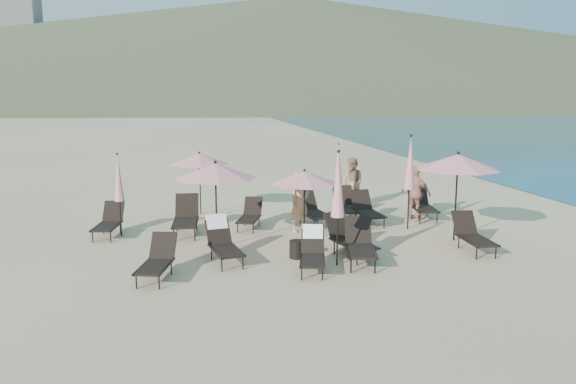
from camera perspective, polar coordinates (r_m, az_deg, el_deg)
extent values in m
plane|color=#D6BA8C|center=(13.98, 5.77, -6.86)|extent=(800.00, 800.00, 0.00)
cone|color=brown|center=(320.09, 0.40, 14.48)|extent=(690.00, 690.00, 55.00)
cone|color=brown|center=(394.01, 18.71, 11.48)|extent=(280.00, 280.00, 32.00)
cube|color=beige|center=(266.84, -26.25, 13.53)|extent=(22.00, 18.00, 48.00)
cube|color=beige|center=(325.71, -18.85, 12.37)|extent=(18.00, 16.00, 38.00)
cube|color=black|center=(12.62, -13.46, -7.45)|extent=(0.84, 1.23, 0.05)
cube|color=black|center=(13.23, -12.56, -5.34)|extent=(0.67, 0.56, 0.58)
cylinder|color=black|center=(12.32, -15.16, -8.78)|extent=(0.03, 0.03, 0.32)
cylinder|color=black|center=(13.19, -13.82, -7.45)|extent=(0.03, 0.03, 0.32)
cylinder|color=black|center=(12.18, -12.97, -8.91)|extent=(0.03, 0.03, 0.32)
cylinder|color=black|center=(13.05, -11.77, -7.55)|extent=(0.03, 0.03, 0.32)
cube|color=black|center=(12.74, -14.62, -7.28)|extent=(0.36, 1.23, 0.04)
cube|color=black|center=(12.58, -12.18, -7.41)|extent=(0.36, 1.23, 0.04)
cube|color=black|center=(13.52, -6.25, -5.97)|extent=(0.79, 1.25, 0.05)
cube|color=black|center=(14.17, -7.10, -4.03)|extent=(0.67, 0.54, 0.60)
cylinder|color=black|center=(13.06, -6.74, -7.37)|extent=(0.03, 0.03, 0.33)
cylinder|color=black|center=(13.99, -7.78, -6.19)|extent=(0.03, 0.03, 0.33)
cylinder|color=black|center=(13.19, -4.62, -7.15)|extent=(0.03, 0.03, 0.33)
cylinder|color=black|center=(14.11, -5.79, -6.01)|extent=(0.03, 0.03, 0.33)
cube|color=black|center=(13.49, -7.49, -5.99)|extent=(0.27, 1.29, 0.04)
cube|color=black|center=(13.64, -5.12, -5.77)|extent=(0.27, 1.29, 0.04)
cube|color=white|center=(14.25, -7.26, -3.01)|extent=(0.56, 0.36, 0.36)
cube|color=black|center=(12.80, 2.49, -7.00)|extent=(0.79, 1.16, 0.04)
cube|color=black|center=(13.41, 2.52, -5.04)|extent=(0.63, 0.52, 0.54)
cylinder|color=black|center=(12.43, 1.40, -8.29)|extent=(0.03, 0.03, 0.30)
cylinder|color=black|center=(13.29, 1.51, -7.05)|extent=(0.03, 0.03, 0.30)
cylinder|color=black|center=(12.43, 3.53, -8.31)|extent=(0.03, 0.03, 0.30)
cylinder|color=black|center=(13.29, 3.50, -7.07)|extent=(0.03, 0.03, 0.30)
cube|color=black|center=(12.84, 1.30, -6.89)|extent=(0.32, 1.16, 0.04)
cube|color=black|center=(12.84, 3.68, -6.92)|extent=(0.32, 1.16, 0.04)
cube|color=white|center=(13.48, 2.54, -4.05)|extent=(0.52, 0.36, 0.33)
cube|color=black|center=(13.43, 7.42, -5.98)|extent=(0.92, 1.37, 0.05)
cube|color=black|center=(14.16, 7.12, -3.82)|extent=(0.74, 0.61, 0.65)
cylinder|color=black|center=(12.96, 6.42, -7.43)|extent=(0.04, 0.04, 0.36)
cylinder|color=black|center=(13.99, 6.06, -6.09)|extent=(0.04, 0.04, 0.36)
cylinder|color=black|center=(13.02, 8.83, -7.41)|extent=(0.04, 0.04, 0.36)
cylinder|color=black|center=(14.04, 8.30, -6.08)|extent=(0.04, 0.04, 0.36)
cube|color=black|center=(13.45, 6.06, -5.88)|extent=(0.36, 1.39, 0.04)
cube|color=black|center=(13.51, 8.74, -5.87)|extent=(0.36, 1.39, 0.04)
cube|color=black|center=(14.04, 6.81, -5.28)|extent=(0.93, 1.35, 0.05)
cube|color=black|center=(14.64, 5.07, -3.38)|extent=(0.73, 0.61, 0.63)
cylinder|color=black|center=(13.54, 7.03, -6.69)|extent=(0.04, 0.04, 0.35)
cylinder|color=black|center=(14.39, 4.72, -5.61)|extent=(0.04, 0.04, 0.35)
cylinder|color=black|center=(13.83, 8.88, -6.37)|extent=(0.04, 0.04, 0.35)
cylinder|color=black|center=(14.67, 6.51, -5.34)|extent=(0.04, 0.04, 0.35)
cube|color=black|center=(13.92, 5.63, -5.35)|extent=(0.40, 1.35, 0.04)
cube|color=black|center=(14.24, 7.74, -5.04)|extent=(0.40, 1.35, 0.04)
cube|color=black|center=(15.12, 18.68, -4.71)|extent=(0.66, 1.20, 0.05)
cube|color=black|center=(15.73, 17.47, -2.99)|extent=(0.62, 0.47, 0.60)
cylinder|color=black|center=(14.63, 18.61, -5.90)|extent=(0.03, 0.03, 0.33)
cylinder|color=black|center=(15.50, 16.96, -4.92)|extent=(0.03, 0.03, 0.33)
cylinder|color=black|center=(14.86, 20.35, -5.76)|extent=(0.03, 0.03, 0.33)
cylinder|color=black|center=(15.71, 18.64, -4.80)|extent=(0.03, 0.03, 0.33)
cube|color=black|center=(15.03, 17.61, -4.70)|extent=(0.11, 1.31, 0.04)
cube|color=black|center=(15.29, 19.58, -4.56)|extent=(0.11, 1.31, 0.04)
cube|color=black|center=(16.61, -17.97, -3.37)|extent=(0.77, 1.21, 0.05)
cube|color=black|center=(17.26, -17.31, -1.89)|extent=(0.65, 0.52, 0.58)
cylinder|color=black|center=(16.29, -19.23, -4.33)|extent=(0.03, 0.03, 0.32)
cylinder|color=black|center=(17.19, -18.25, -3.52)|extent=(0.03, 0.03, 0.32)
cylinder|color=black|center=(16.15, -17.58, -4.36)|extent=(0.03, 0.03, 0.32)
cylinder|color=black|center=(17.05, -16.67, -3.55)|extent=(0.03, 0.03, 0.32)
cube|color=black|center=(16.74, -18.85, -3.29)|extent=(0.26, 1.26, 0.04)
cube|color=black|center=(16.58, -16.99, -3.32)|extent=(0.26, 1.26, 0.04)
cube|color=black|center=(16.29, -10.38, -3.10)|extent=(0.79, 1.37, 0.05)
cube|color=black|center=(17.08, -10.23, -1.36)|extent=(0.72, 0.55, 0.68)
cylinder|color=black|center=(15.83, -11.53, -4.27)|extent=(0.04, 0.04, 0.37)
cylinder|color=black|center=(16.92, -11.20, -3.32)|extent=(0.04, 0.04, 0.37)
cylinder|color=black|center=(15.79, -9.45, -4.24)|extent=(0.04, 0.04, 0.37)
cylinder|color=black|center=(16.88, -9.26, -3.28)|extent=(0.04, 0.04, 0.37)
cube|color=black|center=(16.37, -11.53, -3.04)|extent=(0.17, 1.48, 0.04)
cube|color=black|center=(16.32, -9.22, -3.00)|extent=(0.17, 1.48, 0.04)
cube|color=black|center=(16.80, -4.04, -2.81)|extent=(0.87, 1.19, 0.04)
cube|color=black|center=(17.43, -3.57, -1.44)|extent=(0.65, 0.56, 0.55)
cylinder|color=black|center=(16.46, -5.14, -3.67)|extent=(0.03, 0.03, 0.30)
cylinder|color=black|center=(17.33, -4.47, -2.95)|extent=(0.03, 0.03, 0.30)
cylinder|color=black|center=(16.36, -3.56, -3.73)|extent=(0.03, 0.03, 0.30)
cylinder|color=black|center=(17.24, -2.96, -3.00)|extent=(0.03, 0.03, 0.30)
cube|color=black|center=(16.89, -4.90, -2.71)|extent=(0.42, 1.15, 0.04)
cube|color=black|center=(16.78, -3.12, -2.78)|extent=(0.42, 1.15, 0.04)
cube|color=black|center=(17.09, 2.86, -2.33)|extent=(0.87, 1.39, 0.05)
cube|color=black|center=(17.82, 1.77, -0.75)|extent=(0.74, 0.59, 0.67)
cylinder|color=black|center=(16.55, 2.69, -3.45)|extent=(0.04, 0.04, 0.37)
cylinder|color=black|center=(17.55, 1.28, -2.64)|extent=(0.04, 0.04, 0.37)
cylinder|color=black|center=(16.77, 4.47, -3.28)|extent=(0.04, 0.04, 0.37)
cylinder|color=black|center=(17.76, 2.97, -2.49)|extent=(0.04, 0.04, 0.37)
cube|color=black|center=(17.02, 1.78, -2.34)|extent=(0.27, 1.45, 0.04)
cube|color=black|center=(17.27, 3.79, -2.17)|extent=(0.27, 1.45, 0.04)
cube|color=black|center=(18.03, 5.79, -1.77)|extent=(0.86, 1.33, 0.05)
cube|color=black|center=(18.78, 5.55, -0.34)|extent=(0.71, 0.58, 0.64)
cylinder|color=black|center=(17.55, 5.09, -2.71)|extent=(0.04, 0.04, 0.35)
cylinder|color=black|center=(18.58, 4.79, -1.98)|extent=(0.04, 0.04, 0.35)
cylinder|color=black|center=(17.61, 6.82, -2.70)|extent=(0.04, 0.04, 0.35)
cylinder|color=black|center=(18.63, 6.43, -1.97)|extent=(0.04, 0.04, 0.35)
cube|color=black|center=(18.05, 4.80, -1.71)|extent=(0.30, 1.37, 0.04)
cube|color=black|center=(18.12, 6.75, -1.70)|extent=(0.30, 1.37, 0.04)
cube|color=black|center=(18.54, 13.66, -1.65)|extent=(0.84, 1.34, 0.05)
cube|color=black|center=(19.28, 13.02, -0.24)|extent=(0.72, 0.57, 0.65)
cylinder|color=black|center=(18.02, 13.25, -2.59)|extent=(0.04, 0.04, 0.36)
cylinder|color=black|center=(19.03, 12.39, -1.88)|extent=(0.04, 0.04, 0.36)
cylinder|color=black|center=(18.17, 14.91, -2.56)|extent=(0.04, 0.04, 0.36)
cylinder|color=black|center=(19.18, 13.97, -1.85)|extent=(0.04, 0.04, 0.36)
cube|color=black|center=(18.51, 12.68, -1.60)|extent=(0.26, 1.40, 0.04)
cube|color=black|center=(18.68, 14.55, -1.57)|extent=(0.26, 1.40, 0.04)
cube|color=black|center=(17.48, 8.33, -2.24)|extent=(0.66, 1.22, 0.05)
cube|color=black|center=(18.16, 7.43, -0.79)|extent=(0.64, 0.48, 0.62)
cylinder|color=black|center=(16.97, 8.11, -3.24)|extent=(0.04, 0.04, 0.34)
cylinder|color=black|center=(17.91, 6.93, -2.49)|extent=(0.04, 0.04, 0.34)
cylinder|color=black|center=(17.17, 9.74, -3.13)|extent=(0.04, 0.04, 0.34)
cylinder|color=black|center=(18.10, 8.48, -2.40)|extent=(0.04, 0.04, 0.34)
cube|color=black|center=(17.42, 7.35, -2.23)|extent=(0.08, 1.35, 0.04)
cube|color=black|center=(17.64, 9.19, -2.12)|extent=(0.08, 1.35, 0.04)
cylinder|color=black|center=(14.77, -7.30, -1.62)|extent=(0.05, 0.05, 2.17)
cone|color=#DD817D|center=(14.60, -7.39, 2.15)|extent=(2.17, 2.17, 0.39)
sphere|color=black|center=(14.57, -7.41, 3.04)|extent=(0.08, 0.08, 0.08)
cylinder|color=black|center=(15.17, 1.66, -1.74)|extent=(0.04, 0.04, 1.90)
cone|color=#DD817D|center=(15.01, 1.67, 1.47)|extent=(1.90, 1.90, 0.34)
sphere|color=black|center=(14.99, 1.68, 2.22)|extent=(0.07, 0.07, 0.07)
cylinder|color=black|center=(16.08, 16.68, -0.74)|extent=(0.05, 0.05, 2.31)
cone|color=#DD817D|center=(15.92, 16.88, 2.95)|extent=(2.31, 2.31, 0.42)
sphere|color=black|center=(15.89, 16.92, 3.81)|extent=(0.09, 0.09, 0.09)
cylinder|color=black|center=(18.97, -8.92, 0.68)|extent=(0.04, 0.04, 1.97)
cone|color=#DD817D|center=(18.84, -8.99, 3.35)|extent=(1.97, 1.97, 0.36)
sphere|color=black|center=(18.82, -9.01, 3.98)|extent=(0.08, 0.08, 0.08)
cylinder|color=black|center=(13.38, 5.02, -4.99)|extent=(0.04, 0.04, 1.19)
cone|color=#DD817D|center=(13.09, 5.11, 0.71)|extent=(0.32, 0.32, 1.51)
sphere|color=black|center=(12.98, 5.17, 4.14)|extent=(0.08, 0.08, 0.08)
cylinder|color=black|center=(17.20, 12.13, -1.69)|extent=(0.04, 0.04, 1.22)
cone|color=#DD817D|center=(16.97, 12.30, 2.89)|extent=(0.33, 0.33, 1.55)
sphere|color=black|center=(16.89, 12.41, 5.61)|extent=(0.08, 0.08, 0.08)
cylinder|color=black|center=(16.66, -16.63, -2.61)|extent=(0.04, 0.04, 1.03)
cone|color=#DD817D|center=(16.44, -16.84, 1.37)|extent=(0.28, 0.28, 1.31)
sphere|color=black|center=(16.36, -16.97, 3.73)|extent=(0.07, 0.07, 0.07)
cylinder|color=black|center=(19.10, 5.07, -0.62)|extent=(0.04, 0.04, 1.02)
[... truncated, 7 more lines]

